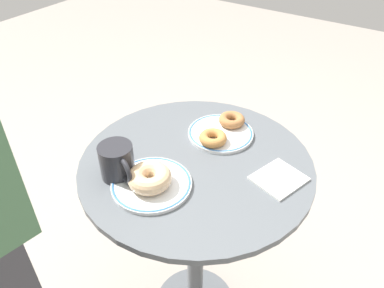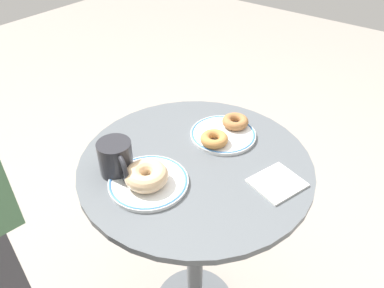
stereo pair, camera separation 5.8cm
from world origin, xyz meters
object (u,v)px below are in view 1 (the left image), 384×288
(cafe_table, at_px, (196,215))
(plate_right, at_px, (221,133))
(donut_cinnamon, at_px, (232,120))
(plate_left, at_px, (152,184))
(coffee_mug, at_px, (117,162))
(donut_glazed, at_px, (150,178))
(paper_napkin, at_px, (279,179))
(donut_old_fashioned, at_px, (213,138))

(cafe_table, xyz_separation_m, plate_right, (0.14, 0.01, 0.22))
(donut_cinnamon, bearing_deg, cafe_table, 179.66)
(plate_left, relative_size, coffee_mug, 1.64)
(cafe_table, height_order, coffee_mug, coffee_mug)
(plate_right, relative_size, coffee_mug, 1.56)
(donut_glazed, bearing_deg, donut_cinnamon, -6.58)
(donut_glazed, bearing_deg, coffee_mug, 95.93)
(cafe_table, distance_m, donut_glazed, 0.29)
(cafe_table, xyz_separation_m, coffee_mug, (-0.16, 0.13, 0.26))
(cafe_table, relative_size, plate_left, 3.64)
(donut_cinnamon, height_order, paper_napkin, donut_cinnamon)
(plate_right, bearing_deg, paper_napkin, -111.43)
(plate_right, bearing_deg, plate_left, 173.05)
(plate_right, relative_size, paper_napkin, 1.60)
(paper_napkin, bearing_deg, plate_right, 68.57)
(donut_cinnamon, bearing_deg, plate_right, 172.48)
(donut_glazed, bearing_deg, paper_napkin, -51.30)
(plate_left, xyz_separation_m, donut_glazed, (-0.01, -0.00, 0.03))
(plate_right, bearing_deg, cafe_table, -177.54)
(cafe_table, xyz_separation_m, donut_cinnamon, (0.20, -0.00, 0.24))
(cafe_table, xyz_separation_m, donut_old_fashioned, (0.09, 0.00, 0.24))
(cafe_table, xyz_separation_m, paper_napkin, (0.06, -0.22, 0.22))
(paper_napkin, bearing_deg, donut_cinnamon, 56.48)
(donut_cinnamon, distance_m, paper_napkin, 0.26)
(plate_right, bearing_deg, donut_old_fashioned, -175.15)
(plate_right, xyz_separation_m, donut_cinnamon, (0.06, -0.01, 0.02))
(plate_right, bearing_deg, donut_glazed, 173.60)
(plate_left, xyz_separation_m, donut_cinnamon, (0.34, -0.04, 0.02))
(cafe_table, distance_m, paper_napkin, 0.31)
(donut_cinnamon, xyz_separation_m, coffee_mug, (-0.36, 0.13, 0.02))
(donut_old_fashioned, distance_m, coffee_mug, 0.28)
(plate_left, height_order, donut_glazed, donut_glazed)
(plate_left, distance_m, paper_napkin, 0.33)
(cafe_table, relative_size, plate_right, 3.81)
(cafe_table, height_order, plate_right, plate_right)
(cafe_table, xyz_separation_m, plate_left, (-0.14, 0.04, 0.22))
(plate_left, xyz_separation_m, paper_napkin, (0.20, -0.26, -0.00))
(plate_left, distance_m, donut_old_fashioned, 0.23)
(donut_glazed, xyz_separation_m, donut_old_fashioned, (0.24, -0.04, -0.01))
(plate_right, height_order, donut_cinnamon, donut_cinnamon)
(plate_right, relative_size, donut_cinnamon, 2.44)
(coffee_mug, bearing_deg, plate_right, -22.89)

